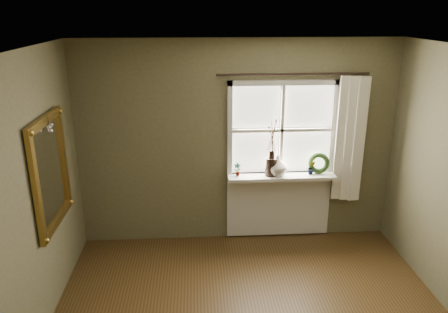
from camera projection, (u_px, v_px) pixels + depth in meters
ceiling at (271, 59)px, 2.94m from camera, size 4.50×4.50×0.00m
wall_back at (237, 143)px, 5.54m from camera, size 4.00×0.10×2.60m
window_frame at (282, 130)px, 5.44m from camera, size 1.36×0.06×1.24m
window_sill at (281, 176)px, 5.53m from camera, size 1.36×0.26×0.04m
window_apron at (278, 204)px, 5.78m from camera, size 1.36×0.04×0.88m
dark_jug at (271, 167)px, 5.48m from camera, size 0.20×0.20×0.23m
cream_vase at (277, 165)px, 5.48m from camera, size 0.26×0.26×0.26m
wreath at (319, 165)px, 5.56m from camera, size 0.29×0.15×0.28m
potted_plant_left at (237, 169)px, 5.46m from camera, size 0.10×0.08×0.18m
potted_plant_right at (312, 168)px, 5.52m from camera, size 0.10×0.09×0.18m
curtain at (349, 140)px, 5.44m from camera, size 0.36×0.12×1.59m
curtain_rod at (293, 74)px, 5.17m from camera, size 1.84×0.03×0.03m
gilt_mirror at (51, 172)px, 4.31m from camera, size 0.10×0.95×1.13m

